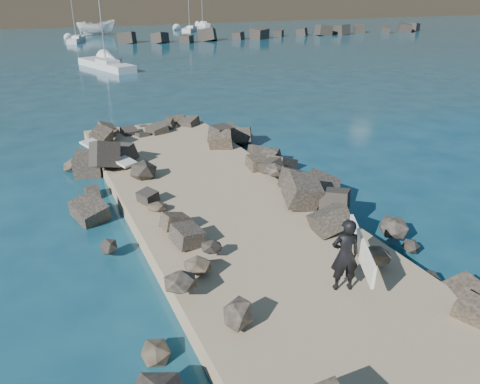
{
  "coord_description": "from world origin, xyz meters",
  "views": [
    {
      "loc": [
        -5.38,
        -12.62,
        7.09
      ],
      "look_at": [
        0.0,
        -1.0,
        1.5
      ],
      "focal_mm": 35.0,
      "sensor_mm": 36.0,
      "label": 1
    }
  ],
  "objects_px": {
    "boat_imported": "(96,28)",
    "surfer_with_board": "(347,254)",
    "sailboat_b": "(76,40)",
    "surfboard_resting": "(108,155)"
  },
  "relations": [
    {
      "from": "boat_imported",
      "to": "surfer_with_board",
      "type": "xyz_separation_m",
      "value": [
        -6.48,
        -75.98,
        0.34
      ]
    },
    {
      "from": "surfer_with_board",
      "to": "sailboat_b",
      "type": "distance_m",
      "value": 66.32
    },
    {
      "from": "surfboard_resting",
      "to": "boat_imported",
      "type": "bearing_deg",
      "value": 50.31
    },
    {
      "from": "surfboard_resting",
      "to": "boat_imported",
      "type": "relative_size",
      "value": 0.43
    },
    {
      "from": "boat_imported",
      "to": "surfboard_resting",
      "type": "bearing_deg",
      "value": 179.16
    },
    {
      "from": "boat_imported",
      "to": "surfer_with_board",
      "type": "relative_size",
      "value": 2.93
    },
    {
      "from": "surfboard_resting",
      "to": "sailboat_b",
      "type": "relative_size",
      "value": 0.34
    },
    {
      "from": "surfboard_resting",
      "to": "boat_imported",
      "type": "height_order",
      "value": "boat_imported"
    },
    {
      "from": "surfboard_resting",
      "to": "surfer_with_board",
      "type": "relative_size",
      "value": 1.25
    },
    {
      "from": "surfboard_resting",
      "to": "boat_imported",
      "type": "distance_m",
      "value": 66.03
    }
  ]
}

